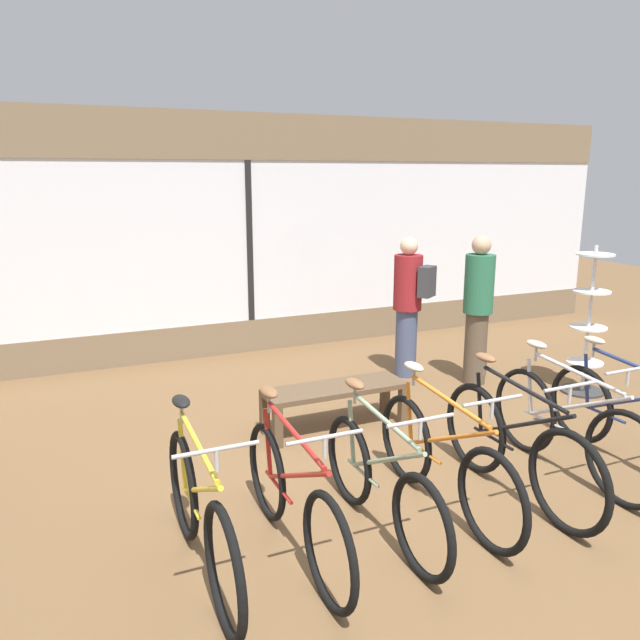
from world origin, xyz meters
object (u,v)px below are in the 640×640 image
(bicycle_far_left, at_px, (200,517))
(bicycle_far_right, at_px, (629,421))
(bicycle_left, at_px, (293,500))
(display_bench, at_px, (335,394))
(customer_near_rack, at_px, (478,307))
(customer_by_window, at_px, (409,302))
(bicycle_center_right, at_px, (516,448))
(accessory_rack, at_px, (588,333))
(bicycle_center_left, at_px, (381,484))
(bicycle_center, at_px, (443,461))
(bicycle_right, at_px, (569,428))

(bicycle_far_left, xyz_separation_m, bicycle_far_right, (3.66, 0.02, -0.01))
(bicycle_left, height_order, display_bench, bicycle_left)
(customer_near_rack, distance_m, customer_by_window, 0.81)
(bicycle_center_right, height_order, bicycle_far_right, bicycle_center_right)
(customer_near_rack, relative_size, customer_by_window, 1.03)
(accessory_rack, distance_m, customer_near_rack, 1.23)
(display_bench, distance_m, customer_by_window, 1.96)
(bicycle_center_left, xyz_separation_m, bicycle_far_right, (2.44, 0.07, 0.02))
(bicycle_center_left, bearing_deg, customer_near_rack, 42.00)
(display_bench, bearing_deg, bicycle_far_right, -41.38)
(bicycle_center_left, relative_size, bicycle_far_right, 0.92)
(bicycle_center, height_order, display_bench, bicycle_center)
(bicycle_far_left, height_order, customer_by_window, customer_by_window)
(bicycle_center_left, distance_m, bicycle_center_right, 1.19)
(bicycle_center_right, height_order, bicycle_right, same)
(bicycle_far_left, relative_size, display_bench, 1.26)
(bicycle_left, distance_m, bicycle_far_right, 3.07)
(bicycle_far_left, bearing_deg, bicycle_center, 1.21)
(bicycle_center_right, bearing_deg, bicycle_far_right, 2.10)
(customer_near_rack, bearing_deg, bicycle_left, -144.33)
(bicycle_left, xyz_separation_m, display_bench, (1.13, 1.75, -0.03))
(bicycle_center, relative_size, customer_by_window, 1.04)
(bicycle_right, height_order, accessory_rack, accessory_rack)
(bicycle_far_left, height_order, bicycle_center, bicycle_far_left)
(bicycle_right, bearing_deg, bicycle_left, -177.22)
(bicycle_left, height_order, bicycle_far_right, bicycle_far_right)
(bicycle_far_right, bearing_deg, display_bench, 138.62)
(bicycle_right, distance_m, bicycle_far_right, 0.61)
(bicycle_far_right, height_order, accessory_rack, accessory_rack)
(bicycle_center_left, xyz_separation_m, accessory_rack, (3.52, 1.57, 0.32))
(bicycle_left, distance_m, bicycle_right, 2.47)
(bicycle_right, bearing_deg, bicycle_far_right, -6.83)
(accessory_rack, xyz_separation_m, customer_near_rack, (-0.93, 0.76, 0.24))
(bicycle_left, distance_m, customer_by_window, 3.93)
(bicycle_center, distance_m, bicycle_far_right, 1.87)
(customer_near_rack, bearing_deg, customer_by_window, 136.44)
(display_bench, height_order, customer_near_rack, customer_near_rack)
(bicycle_left, height_order, accessory_rack, accessory_rack)
(bicycle_right, xyz_separation_m, display_bench, (-1.34, 1.63, -0.05))
(bicycle_far_left, height_order, bicycle_right, bicycle_right)
(bicycle_right, xyz_separation_m, customer_near_rack, (0.75, 2.19, 0.51))
(bicycle_far_left, relative_size, bicycle_center_right, 1.00)
(accessory_rack, distance_m, customer_by_window, 2.03)
(bicycle_center_left, bearing_deg, bicycle_right, 4.34)
(bicycle_center_right, xyz_separation_m, display_bench, (-0.69, 1.75, -0.05))
(accessory_rack, bearing_deg, bicycle_center_right, -146.47)
(bicycle_far_right, height_order, display_bench, bicycle_far_right)
(bicycle_far_right, relative_size, accessory_rack, 1.07)
(bicycle_center_left, relative_size, accessory_rack, 0.99)
(bicycle_left, relative_size, customer_by_window, 1.03)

